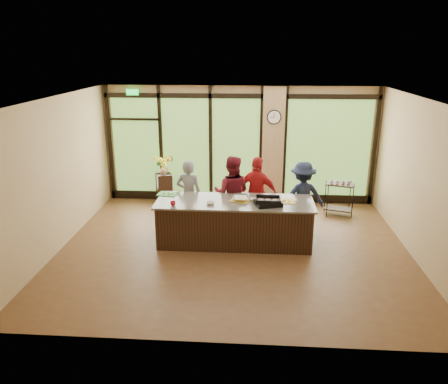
# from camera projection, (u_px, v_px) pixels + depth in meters

# --- Properties ---
(floor) EXTENTS (7.00, 7.00, 0.00)m
(floor) POSITION_uv_depth(u_px,v_px,m) (234.00, 249.00, 8.86)
(floor) COLOR #57331E
(floor) RESTS_ON ground
(ceiling) EXTENTS (7.00, 7.00, 0.00)m
(ceiling) POSITION_uv_depth(u_px,v_px,m) (235.00, 99.00, 7.93)
(ceiling) COLOR white
(ceiling) RESTS_ON back_wall
(back_wall) EXTENTS (7.00, 0.00, 7.00)m
(back_wall) POSITION_uv_depth(u_px,v_px,m) (240.00, 145.00, 11.24)
(back_wall) COLOR tan
(back_wall) RESTS_ON floor
(left_wall) EXTENTS (0.00, 6.00, 6.00)m
(left_wall) POSITION_uv_depth(u_px,v_px,m) (58.00, 174.00, 8.62)
(left_wall) COLOR tan
(left_wall) RESTS_ON floor
(right_wall) EXTENTS (0.00, 6.00, 6.00)m
(right_wall) POSITION_uv_depth(u_px,v_px,m) (421.00, 181.00, 8.16)
(right_wall) COLOR tan
(right_wall) RESTS_ON floor
(window_wall) EXTENTS (6.90, 0.12, 3.00)m
(window_wall) POSITION_uv_depth(u_px,v_px,m) (246.00, 150.00, 11.22)
(window_wall) COLOR tan
(window_wall) RESTS_ON floor
(island_base) EXTENTS (3.10, 1.00, 0.88)m
(island_base) POSITION_uv_depth(u_px,v_px,m) (235.00, 223.00, 9.01)
(island_base) COLOR black
(island_base) RESTS_ON floor
(countertop) EXTENTS (3.20, 1.10, 0.04)m
(countertop) POSITION_uv_depth(u_px,v_px,m) (235.00, 202.00, 8.87)
(countertop) COLOR #6C6559
(countertop) RESTS_ON island_base
(wall_clock) EXTENTS (0.36, 0.04, 0.36)m
(wall_clock) POSITION_uv_depth(u_px,v_px,m) (274.00, 117.00, 10.82)
(wall_clock) COLOR black
(wall_clock) RESTS_ON window_wall
(cook_left) EXTENTS (0.62, 0.46, 1.57)m
(cook_left) POSITION_uv_depth(u_px,v_px,m) (189.00, 194.00, 9.69)
(cook_left) COLOR slate
(cook_left) RESTS_ON floor
(cook_midleft) EXTENTS (0.88, 0.72, 1.68)m
(cook_midleft) POSITION_uv_depth(u_px,v_px,m) (232.00, 193.00, 9.59)
(cook_midleft) COLOR maroon
(cook_midleft) RESTS_ON floor
(cook_midright) EXTENTS (1.05, 0.71, 1.65)m
(cook_midright) POSITION_uv_depth(u_px,v_px,m) (257.00, 194.00, 9.61)
(cook_midright) COLOR #B31B1E
(cook_midright) RESTS_ON floor
(cook_right) EXTENTS (1.10, 0.78, 1.55)m
(cook_right) POSITION_uv_depth(u_px,v_px,m) (302.00, 196.00, 9.60)
(cook_right) COLOR #1A223B
(cook_right) RESTS_ON floor
(roasting_pan) EXTENTS (0.59, 0.51, 0.09)m
(roasting_pan) POSITION_uv_depth(u_px,v_px,m) (268.00, 203.00, 8.61)
(roasting_pan) COLOR black
(roasting_pan) RESTS_ON countertop
(mixing_bowl) EXTENTS (0.35, 0.35, 0.08)m
(mixing_bowl) POSITION_uv_depth(u_px,v_px,m) (240.00, 199.00, 8.86)
(mixing_bowl) COLOR silver
(mixing_bowl) RESTS_ON countertop
(cutting_board_left) EXTENTS (0.45, 0.37, 0.01)m
(cutting_board_left) POSITION_uv_depth(u_px,v_px,m) (168.00, 194.00, 9.27)
(cutting_board_left) COLOR #338C33
(cutting_board_left) RESTS_ON countertop
(cutting_board_center) EXTENTS (0.46, 0.41, 0.01)m
(cutting_board_center) POSITION_uv_depth(u_px,v_px,m) (240.00, 200.00, 8.87)
(cutting_board_center) COLOR gold
(cutting_board_center) RESTS_ON countertop
(cutting_board_right) EXTENTS (0.45, 0.36, 0.01)m
(cutting_board_right) POSITION_uv_depth(u_px,v_px,m) (284.00, 201.00, 8.82)
(cutting_board_right) COLOR gold
(cutting_board_right) RESTS_ON countertop
(prep_bowl_near) EXTENTS (0.19, 0.19, 0.05)m
(prep_bowl_near) POSITION_uv_depth(u_px,v_px,m) (210.00, 203.00, 8.67)
(prep_bowl_near) COLOR white
(prep_bowl_near) RESTS_ON countertop
(prep_bowl_mid) EXTENTS (0.15, 0.15, 0.05)m
(prep_bowl_mid) POSITION_uv_depth(u_px,v_px,m) (253.00, 200.00, 8.88)
(prep_bowl_mid) COLOR white
(prep_bowl_mid) RESTS_ON countertop
(prep_bowl_far) EXTENTS (0.13, 0.13, 0.03)m
(prep_bowl_far) POSITION_uv_depth(u_px,v_px,m) (245.00, 194.00, 9.27)
(prep_bowl_far) COLOR white
(prep_bowl_far) RESTS_ON countertop
(red_ramekin) EXTENTS (0.12, 0.12, 0.09)m
(red_ramekin) POSITION_uv_depth(u_px,v_px,m) (173.00, 203.00, 8.60)
(red_ramekin) COLOR #B21122
(red_ramekin) RESTS_ON countertop
(flower_stand) EXTENTS (0.50, 0.50, 0.76)m
(flower_stand) POSITION_uv_depth(u_px,v_px,m) (164.00, 188.00, 11.48)
(flower_stand) COLOR black
(flower_stand) RESTS_ON floor
(flower_vase) EXTENTS (0.28, 0.28, 0.25)m
(flower_vase) POSITION_uv_depth(u_px,v_px,m) (163.00, 169.00, 11.32)
(flower_vase) COLOR #9C7955
(flower_vase) RESTS_ON flower_stand
(bar_cart) EXTENTS (0.73, 0.55, 0.88)m
(bar_cart) POSITION_uv_depth(u_px,v_px,m) (339.00, 194.00, 10.50)
(bar_cart) COLOR black
(bar_cart) RESTS_ON floor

